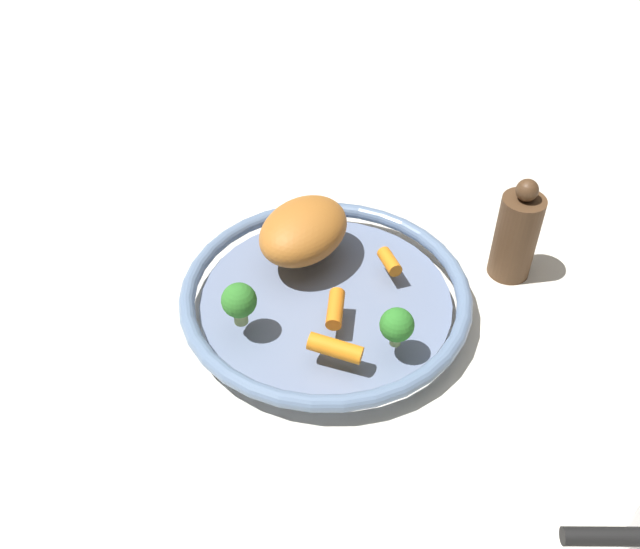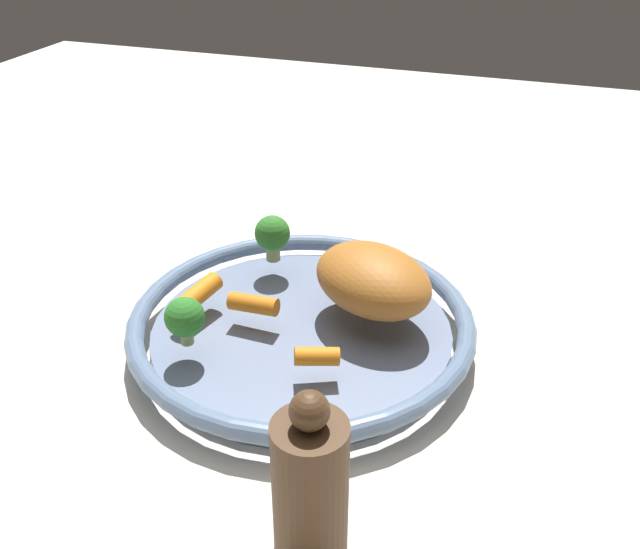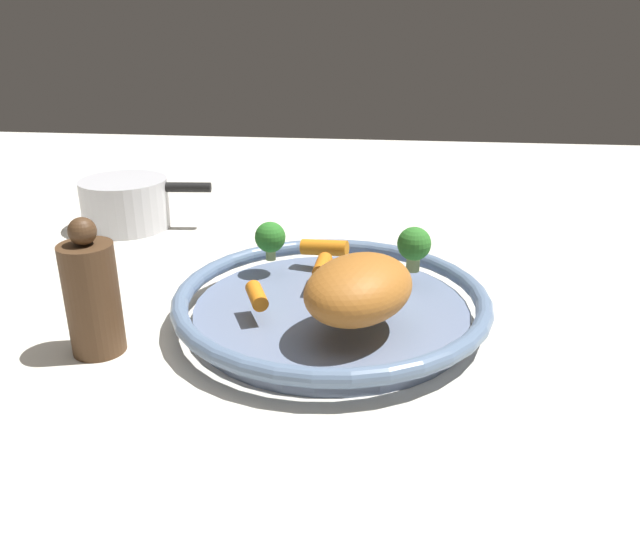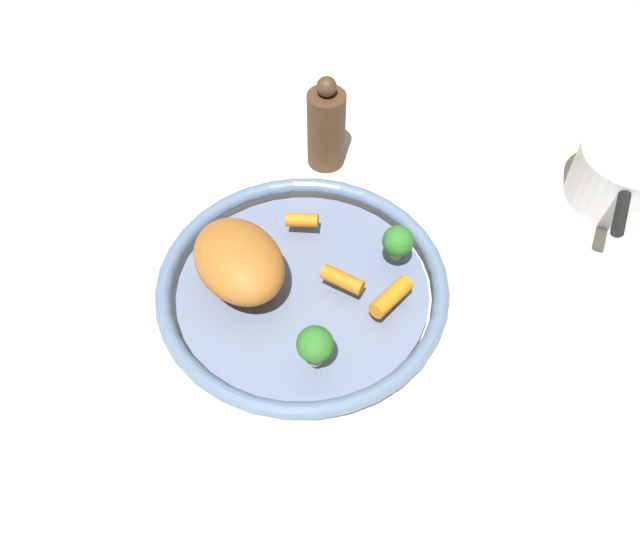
{
  "view_description": "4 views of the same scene",
  "coord_description": "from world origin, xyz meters",
  "px_view_note": "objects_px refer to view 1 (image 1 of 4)",
  "views": [
    {
      "loc": [
        0.61,
        0.05,
        0.62
      ],
      "look_at": [
        0.01,
        -0.01,
        0.07
      ],
      "focal_mm": 39.08,
      "sensor_mm": 36.0,
      "label": 1
    },
    {
      "loc": [
        -0.21,
        0.56,
        0.44
      ],
      "look_at": [
        -0.01,
        -0.03,
        0.07
      ],
      "focal_mm": 39.51,
      "sensor_mm": 36.0,
      "label": 2
    },
    {
      "loc": [
        -0.65,
        -0.06,
        0.33
      ],
      "look_at": [
        -0.03,
        0.01,
        0.07
      ],
      "focal_mm": 35.49,
      "sensor_mm": 36.0,
      "label": 3
    },
    {
      "loc": [
        0.24,
        -0.4,
        0.66
      ],
      "look_at": [
        0.02,
        0.01,
        0.05
      ],
      "focal_mm": 35.83,
      "sensor_mm": 36.0,
      "label": 4
    }
  ],
  "objects_px": {
    "roast_chicken_piece": "(304,230)",
    "baby_carrot_right": "(390,261)",
    "baby_carrot_center": "(335,348)",
    "broccoli_floret_small": "(239,301)",
    "baby_carrot_near_rim": "(335,309)",
    "serving_bowl": "(326,297)",
    "broccoli_floret_mid": "(397,325)",
    "pepper_mill": "(516,235)"
  },
  "relations": [
    {
      "from": "baby_carrot_center",
      "to": "pepper_mill",
      "type": "xyz_separation_m",
      "value": [
        -0.2,
        0.22,
        0.01
      ]
    },
    {
      "from": "broccoli_floret_small",
      "to": "roast_chicken_piece",
      "type": "bearing_deg",
      "value": 156.56
    },
    {
      "from": "roast_chicken_piece",
      "to": "baby_carrot_center",
      "type": "xyz_separation_m",
      "value": [
        0.17,
        0.05,
        -0.02
      ]
    },
    {
      "from": "broccoli_floret_small",
      "to": "broccoli_floret_mid",
      "type": "relative_size",
      "value": 1.12
    },
    {
      "from": "broccoli_floret_mid",
      "to": "pepper_mill",
      "type": "height_order",
      "value": "pepper_mill"
    },
    {
      "from": "pepper_mill",
      "to": "baby_carrot_right",
      "type": "bearing_deg",
      "value": -72.53
    },
    {
      "from": "baby_carrot_right",
      "to": "broccoli_floret_small",
      "type": "xyz_separation_m",
      "value": [
        0.11,
        -0.17,
        0.02
      ]
    },
    {
      "from": "baby_carrot_near_rim",
      "to": "pepper_mill",
      "type": "xyz_separation_m",
      "value": [
        -0.14,
        0.22,
        0.01
      ]
    },
    {
      "from": "baby_carrot_right",
      "to": "broccoli_floret_mid",
      "type": "distance_m",
      "value": 0.13
    },
    {
      "from": "baby_carrot_center",
      "to": "broccoli_floret_small",
      "type": "bearing_deg",
      "value": -109.57
    },
    {
      "from": "roast_chicken_piece",
      "to": "baby_carrot_center",
      "type": "height_order",
      "value": "roast_chicken_piece"
    },
    {
      "from": "roast_chicken_piece",
      "to": "baby_carrot_right",
      "type": "height_order",
      "value": "roast_chicken_piece"
    },
    {
      "from": "roast_chicken_piece",
      "to": "baby_carrot_near_rim",
      "type": "bearing_deg",
      "value": 23.68
    },
    {
      "from": "baby_carrot_center",
      "to": "broccoli_floret_mid",
      "type": "xyz_separation_m",
      "value": [
        -0.02,
        0.07,
        0.02
      ]
    },
    {
      "from": "broccoli_floret_mid",
      "to": "roast_chicken_piece",
      "type": "bearing_deg",
      "value": -141.71
    },
    {
      "from": "baby_carrot_near_rim",
      "to": "broccoli_floret_mid",
      "type": "bearing_deg",
      "value": 60.94
    },
    {
      "from": "roast_chicken_piece",
      "to": "pepper_mill",
      "type": "relative_size",
      "value": 0.91
    },
    {
      "from": "roast_chicken_piece",
      "to": "serving_bowl",
      "type": "bearing_deg",
      "value": 27.29
    },
    {
      "from": "baby_carrot_right",
      "to": "baby_carrot_center",
      "type": "bearing_deg",
      "value": -20.5
    },
    {
      "from": "serving_bowl",
      "to": "pepper_mill",
      "type": "xyz_separation_m",
      "value": [
        -0.09,
        0.24,
        0.04
      ]
    },
    {
      "from": "baby_carrot_center",
      "to": "baby_carrot_right",
      "type": "bearing_deg",
      "value": 159.5
    },
    {
      "from": "serving_bowl",
      "to": "broccoli_floret_small",
      "type": "bearing_deg",
      "value": -53.39
    },
    {
      "from": "serving_bowl",
      "to": "baby_carrot_center",
      "type": "bearing_deg",
      "value": 10.33
    },
    {
      "from": "serving_bowl",
      "to": "broccoli_floret_mid",
      "type": "bearing_deg",
      "value": 44.99
    },
    {
      "from": "serving_bowl",
      "to": "broccoli_floret_mid",
      "type": "height_order",
      "value": "broccoli_floret_mid"
    },
    {
      "from": "baby_carrot_near_rim",
      "to": "pepper_mill",
      "type": "bearing_deg",
      "value": 122.43
    },
    {
      "from": "baby_carrot_near_rim",
      "to": "broccoli_floret_mid",
      "type": "distance_m",
      "value": 0.08
    },
    {
      "from": "broccoli_floret_mid",
      "to": "pepper_mill",
      "type": "relative_size",
      "value": 0.34
    },
    {
      "from": "roast_chicken_piece",
      "to": "broccoli_floret_mid",
      "type": "distance_m",
      "value": 0.19
    },
    {
      "from": "serving_bowl",
      "to": "broccoli_floret_small",
      "type": "relative_size",
      "value": 6.53
    },
    {
      "from": "serving_bowl",
      "to": "baby_carrot_center",
      "type": "distance_m",
      "value": 0.11
    },
    {
      "from": "serving_bowl",
      "to": "broccoli_floret_mid",
      "type": "xyz_separation_m",
      "value": [
        0.09,
        0.09,
        0.05
      ]
    },
    {
      "from": "roast_chicken_piece",
      "to": "broccoli_floret_small",
      "type": "relative_size",
      "value": 2.42
    },
    {
      "from": "baby_carrot_right",
      "to": "broccoli_floret_mid",
      "type": "relative_size",
      "value": 0.84
    },
    {
      "from": "broccoli_floret_small",
      "to": "baby_carrot_center",
      "type": "bearing_deg",
      "value": 70.43
    },
    {
      "from": "pepper_mill",
      "to": "roast_chicken_piece",
      "type": "bearing_deg",
      "value": -84.11
    },
    {
      "from": "roast_chicken_piece",
      "to": "baby_carrot_near_rim",
      "type": "distance_m",
      "value": 0.12
    },
    {
      "from": "broccoli_floret_small",
      "to": "baby_carrot_near_rim",
      "type": "bearing_deg",
      "value": 101.54
    },
    {
      "from": "roast_chicken_piece",
      "to": "baby_carrot_center",
      "type": "relative_size",
      "value": 2.2
    },
    {
      "from": "roast_chicken_piece",
      "to": "baby_carrot_right",
      "type": "bearing_deg",
      "value": 78.54
    },
    {
      "from": "baby_carrot_right",
      "to": "broccoli_floret_mid",
      "type": "xyz_separation_m",
      "value": [
        0.13,
        0.01,
        0.02
      ]
    },
    {
      "from": "roast_chicken_piece",
      "to": "broccoli_floret_small",
      "type": "distance_m",
      "value": 0.15
    }
  ]
}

